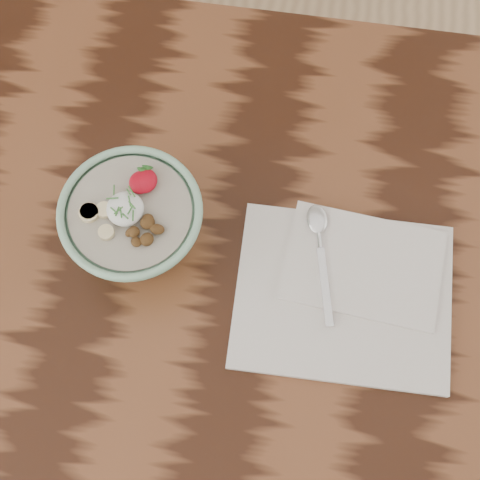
# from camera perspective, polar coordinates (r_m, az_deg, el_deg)

# --- Properties ---
(table) EXTENTS (1.60, 0.90, 0.75)m
(table) POSITION_cam_1_polar(r_m,az_deg,el_deg) (0.94, 0.06, -6.70)
(table) COLOR black
(table) RESTS_ON ground
(breakfast_bowl) EXTENTS (0.17, 0.17, 0.11)m
(breakfast_bowl) POSITION_cam_1_polar(r_m,az_deg,el_deg) (0.83, -9.01, 1.49)
(breakfast_bowl) COLOR #8EBF9E
(breakfast_bowl) RESTS_ON table
(napkin) EXTENTS (0.27, 0.23, 0.02)m
(napkin) POSITION_cam_1_polar(r_m,az_deg,el_deg) (0.85, 9.14, -4.19)
(napkin) COLOR silver
(napkin) RESTS_ON table
(spoon) EXTENTS (0.05, 0.16, 0.01)m
(spoon) POSITION_cam_1_polar(r_m,az_deg,el_deg) (0.86, 6.76, 0.37)
(spoon) COLOR silver
(spoon) RESTS_ON napkin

